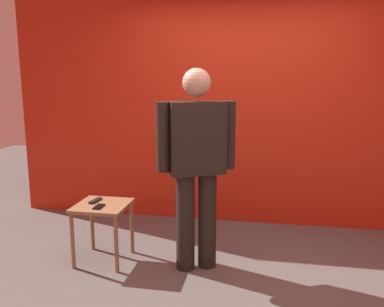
% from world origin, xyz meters
% --- Properties ---
extents(ground_plane, '(12.00, 12.00, 0.00)m').
position_xyz_m(ground_plane, '(0.00, 0.00, 0.00)').
color(ground_plane, '#59544F').
extents(back_wall_red, '(5.44, 0.12, 2.74)m').
position_xyz_m(back_wall_red, '(0.00, 1.61, 1.37)').
color(back_wall_red, red).
rests_on(back_wall_red, ground_plane).
extents(standing_person, '(0.68, 0.41, 1.75)m').
position_xyz_m(standing_person, '(-0.30, 0.32, 0.98)').
color(standing_person, black).
rests_on(standing_person, ground_plane).
extents(side_table, '(0.47, 0.47, 0.54)m').
position_xyz_m(side_table, '(-1.17, 0.29, 0.45)').
color(side_table, olive).
rests_on(side_table, ground_plane).
extents(cell_phone, '(0.07, 0.15, 0.01)m').
position_xyz_m(cell_phone, '(-1.16, 0.21, 0.55)').
color(cell_phone, black).
rests_on(cell_phone, side_table).
extents(tv_remote, '(0.07, 0.17, 0.02)m').
position_xyz_m(tv_remote, '(-1.26, 0.35, 0.55)').
color(tv_remote, black).
rests_on(tv_remote, side_table).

